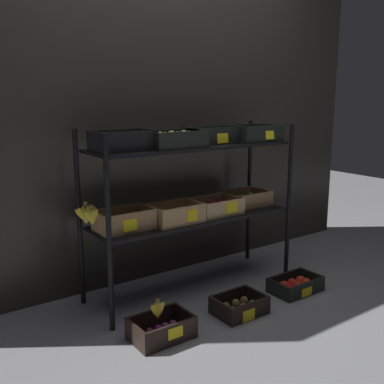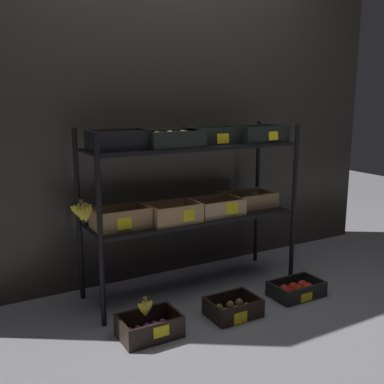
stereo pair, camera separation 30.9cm
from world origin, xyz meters
TOP-DOWN VIEW (x-y plane):
  - ground_plane at (0.00, 0.00)m, footprint 10.00×10.00m
  - storefront_wall at (0.00, 0.42)m, footprint 3.84×0.12m
  - display_rack at (-0.01, -0.01)m, footprint 1.57×0.46m
  - crate_ground_plum at (-0.54, -0.46)m, footprint 0.34×0.23m
  - crate_ground_kiwi at (0.01, -0.49)m, footprint 0.31×0.23m
  - crate_ground_apple_red at (0.55, -0.47)m, footprint 0.35×0.23m
  - banana_bunch_loose at (-0.56, -0.46)m, footprint 0.11×0.03m

SIDE VIEW (x-z plane):
  - ground_plane at x=0.00m, z-range 0.00..0.00m
  - crate_ground_apple_red at x=0.55m, z-range -0.01..0.09m
  - crate_ground_kiwi at x=0.01m, z-range -0.01..0.10m
  - crate_ground_plum at x=-0.54m, z-range -0.02..0.11m
  - banana_bunch_loose at x=-0.56m, z-range 0.12..0.24m
  - display_rack at x=-0.01m, z-range 0.20..1.34m
  - storefront_wall at x=0.00m, z-range 0.00..2.32m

